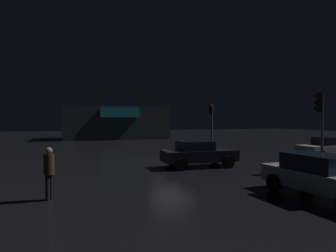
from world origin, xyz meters
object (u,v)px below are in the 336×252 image
at_px(car_far, 198,154).
at_px(car_crossing, 327,147).
at_px(store_building, 115,123).
at_px(traffic_signal_main, 320,114).
at_px(car_near, 323,176).
at_px(pedestrian, 49,169).
at_px(traffic_signal_opposite, 211,117).

distance_m(car_far, car_crossing, 10.60).
bearing_deg(store_building, traffic_signal_main, -79.75).
xyz_separation_m(store_building, car_near, (1.61, -35.22, -1.55)).
bearing_deg(pedestrian, car_crossing, 15.90).
relative_size(car_near, car_crossing, 1.07).
relative_size(traffic_signal_main, car_near, 0.91).
height_order(traffic_signal_opposite, car_near, traffic_signal_opposite).
distance_m(traffic_signal_main, car_near, 6.02).
distance_m(car_near, car_crossing, 12.38).
distance_m(traffic_signal_main, car_far, 6.66).
relative_size(store_building, car_crossing, 3.52).
distance_m(store_building, car_near, 35.29).
bearing_deg(store_building, traffic_signal_opposite, -73.12).
height_order(traffic_signal_opposite, pedestrian, traffic_signal_opposite).
bearing_deg(car_far, traffic_signal_opposite, 57.60).
distance_m(traffic_signal_main, traffic_signal_opposite, 12.04).
bearing_deg(traffic_signal_opposite, pedestrian, -135.06).
distance_m(store_building, traffic_signal_main, 31.89).
bearing_deg(pedestrian, car_far, 30.29).
height_order(traffic_signal_main, car_crossing, traffic_signal_main).
distance_m(traffic_signal_main, pedestrian, 13.02).
relative_size(store_building, traffic_signal_opposite, 3.50).
xyz_separation_m(traffic_signal_opposite, pedestrian, (-13.03, -13.00, -1.91)).
distance_m(traffic_signal_main, car_crossing, 7.15).
bearing_deg(store_building, pedestrian, -102.49).
xyz_separation_m(car_near, car_far, (-1.18, 7.32, 0.01)).
distance_m(store_building, car_far, 27.95).
bearing_deg(traffic_signal_main, traffic_signal_opposite, 89.07).
bearing_deg(car_far, traffic_signal_main, -33.50).
bearing_deg(store_building, car_crossing, -67.96).
xyz_separation_m(traffic_signal_main, car_crossing, (5.33, 4.21, -2.25)).
bearing_deg(car_far, pedestrian, -149.71).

